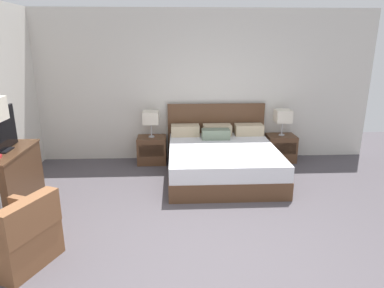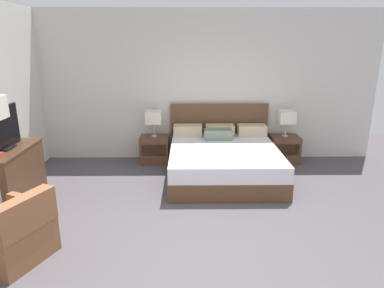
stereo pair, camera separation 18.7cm
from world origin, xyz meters
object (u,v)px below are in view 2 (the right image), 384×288
object	(u,v)px
nightstand_right	(284,149)
table_lamp_right	(287,117)
nightstand_left	(155,149)
tv	(3,129)
bed	(223,159)
table_lamp_left	(154,117)
armchair_by_window	(13,235)
dresser	(11,176)

from	to	relation	value
nightstand_right	table_lamp_right	bearing A→B (deg)	90.00
nightstand_left	tv	world-z (taller)	tv
bed	table_lamp_left	bearing A→B (deg)	150.27
bed	armchair_by_window	world-z (taller)	bed
armchair_by_window	tv	bearing A→B (deg)	116.59
bed	armchair_by_window	size ratio (longest dim) A/B	2.23
bed	dresser	size ratio (longest dim) A/B	1.75
table_lamp_right	armchair_by_window	xyz separation A→B (m)	(-3.68, -3.05, -0.60)
nightstand_left	nightstand_right	distance (m)	2.48
dresser	tv	bearing A→B (deg)	-75.15
table_lamp_left	dresser	bearing A→B (deg)	-136.46
table_lamp_right	bed	bearing A→B (deg)	-150.29
nightstand_right	armchair_by_window	bearing A→B (deg)	-140.32
bed	dresser	world-z (taller)	bed
bed	nightstand_right	world-z (taller)	bed
armchair_by_window	table_lamp_right	bearing A→B (deg)	39.69
tv	armchair_by_window	size ratio (longest dim) A/B	0.89
bed	tv	size ratio (longest dim) A/B	2.50
nightstand_left	table_lamp_right	size ratio (longest dim) A/B	1.09
bed	table_lamp_left	world-z (taller)	bed
bed	nightstand_right	bearing A→B (deg)	29.66
nightstand_left	dresser	world-z (taller)	dresser
nightstand_right	dresser	size ratio (longest dim) A/B	0.47
nightstand_right	dresser	bearing A→B (deg)	-157.95
tv	bed	bearing A→B (deg)	18.90
table_lamp_left	table_lamp_right	distance (m)	2.48
nightstand_left	table_lamp_right	xyz separation A→B (m)	(2.48, 0.00, 0.63)
nightstand_left	armchair_by_window	xyz separation A→B (m)	(-1.20, -3.05, 0.03)
nightstand_right	table_lamp_right	size ratio (longest dim) A/B	1.09
table_lamp_left	tv	world-z (taller)	tv
bed	armchair_by_window	xyz separation A→B (m)	(-2.44, -2.34, -0.01)
tv	armchair_by_window	xyz separation A→B (m)	(0.65, -1.29, -0.82)
nightstand_right	table_lamp_left	bearing A→B (deg)	179.97
table_lamp_left	tv	size ratio (longest dim) A/B	0.61
nightstand_left	table_lamp_right	bearing A→B (deg)	0.03
dresser	tv	distance (m)	0.68
nightstand_right	armchair_by_window	world-z (taller)	armchair_by_window
nightstand_right	nightstand_left	bearing A→B (deg)	180.00
nightstand_left	armchair_by_window	size ratio (longest dim) A/B	0.59
nightstand_right	bed	bearing A→B (deg)	-150.34
tv	nightstand_right	bearing A→B (deg)	22.17
table_lamp_right	tv	bearing A→B (deg)	-157.81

